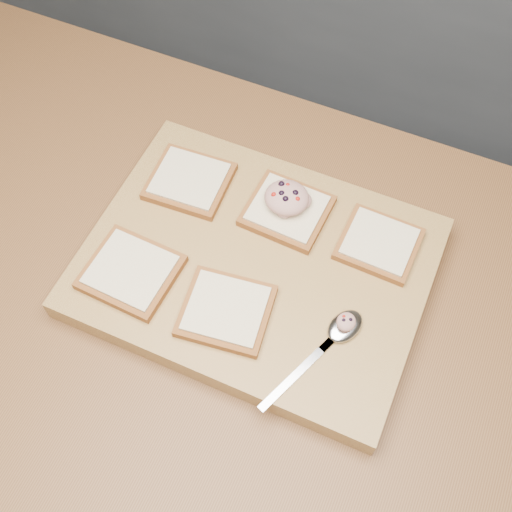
{
  "coord_description": "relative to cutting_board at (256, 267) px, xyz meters",
  "views": [
    {
      "loc": [
        0.05,
        -0.38,
        1.75
      ],
      "look_at": [
        -0.13,
        0.04,
        0.95
      ],
      "focal_mm": 45.0,
      "sensor_mm": 36.0,
      "label": 1
    }
  ],
  "objects": [
    {
      "name": "bread_far_left",
      "position": [
        -0.15,
        0.08,
        0.03
      ],
      "size": [
        0.13,
        0.12,
        0.02
      ],
      "color": "brown",
      "rests_on": "cutting_board"
    },
    {
      "name": "spoon_salad",
      "position": [
        0.15,
        -0.05,
        0.04
      ],
      "size": [
        0.03,
        0.03,
        0.02
      ],
      "color": "tan",
      "rests_on": "spoon"
    },
    {
      "name": "tuna_salad_dollop",
      "position": [
        0.01,
        0.1,
        0.05
      ],
      "size": [
        0.07,
        0.06,
        0.03
      ],
      "color": "tan",
      "rests_on": "bread_far_center"
    },
    {
      "name": "bread_far_center",
      "position": [
        0.01,
        0.09,
        0.03
      ],
      "size": [
        0.12,
        0.11,
        0.02
      ],
      "color": "brown",
      "rests_on": "cutting_board"
    },
    {
      "name": "ground",
      "position": [
        0.13,
        -0.04,
        -0.92
      ],
      "size": [
        4.0,
        4.0,
        0.0
      ],
      "primitive_type": "plane",
      "color": "#515459",
      "rests_on": "ground"
    },
    {
      "name": "cutting_board",
      "position": [
        0.0,
        0.0,
        0.0
      ],
      "size": [
        0.49,
        0.37,
        0.04
      ],
      "primitive_type": "cube",
      "color": "#AB8949",
      "rests_on": "island_counter"
    },
    {
      "name": "island_counter",
      "position": [
        0.13,
        -0.04,
        -0.47
      ],
      "size": [
        2.0,
        0.8,
        0.9
      ],
      "color": "slate",
      "rests_on": "ground"
    },
    {
      "name": "bread_near_center",
      "position": [
        -0.0,
        -0.09,
        0.03
      ],
      "size": [
        0.13,
        0.12,
        0.02
      ],
      "color": "brown",
      "rests_on": "cutting_board"
    },
    {
      "name": "bread_near_left",
      "position": [
        -0.15,
        -0.09,
        0.03
      ],
      "size": [
        0.13,
        0.12,
        0.02
      ],
      "color": "brown",
      "rests_on": "cutting_board"
    },
    {
      "name": "bread_far_right",
      "position": [
        0.16,
        0.1,
        0.03
      ],
      "size": [
        0.11,
        0.1,
        0.02
      ],
      "color": "brown",
      "rests_on": "cutting_board"
    },
    {
      "name": "spoon",
      "position": [
        0.15,
        -0.06,
        0.03
      ],
      "size": [
        0.09,
        0.19,
        0.01
      ],
      "color": "silver",
      "rests_on": "cutting_board"
    }
  ]
}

